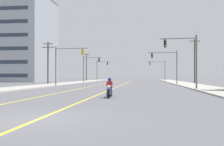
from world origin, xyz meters
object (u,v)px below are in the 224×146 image
(utility_pole_left_near, at_px, (48,61))
(apartment_building_far_left_block, at_px, (10,39))
(utility_pole_right_far, at_px, (195,60))
(traffic_signal_far_right, at_px, (160,67))
(traffic_signal_near_left, at_px, (65,60))
(traffic_signal_far_left, at_px, (100,68))
(traffic_signal_near_right, at_px, (186,54))
(traffic_signal_mid_right, at_px, (168,62))
(traffic_signal_mid_left, at_px, (89,65))
(motorcycle_with_rider, at_px, (109,90))
(utility_pole_left_far, at_px, (86,66))

(utility_pole_left_near, distance_m, apartment_building_far_left_block, 30.76)
(utility_pole_right_far, bearing_deg, traffic_signal_far_right, 105.75)
(apartment_building_far_left_block, bearing_deg, traffic_signal_far_right, 13.17)
(traffic_signal_near_left, xyz_separation_m, traffic_signal_far_left, (-0.90, 39.82, -0.08))
(traffic_signal_near_right, bearing_deg, traffic_signal_mid_right, 90.98)
(traffic_signal_near_right, relative_size, utility_pole_left_near, 0.77)
(traffic_signal_near_left, relative_size, traffic_signal_mid_left, 1.00)
(motorcycle_with_rider, height_order, traffic_signal_near_right, traffic_signal_near_right)
(apartment_building_far_left_block, bearing_deg, traffic_signal_near_right, -44.06)
(traffic_signal_near_right, distance_m, utility_pole_left_near, 29.22)
(traffic_signal_near_right, relative_size, traffic_signal_far_right, 1.00)
(traffic_signal_near_left, height_order, traffic_signal_mid_right, same)
(traffic_signal_far_left, xyz_separation_m, utility_pole_left_near, (-5.03, -31.15, 0.35))
(utility_pole_right_far, bearing_deg, traffic_signal_near_right, -102.13)
(traffic_signal_far_right, distance_m, utility_pole_left_near, 39.76)
(traffic_signal_far_left, bearing_deg, utility_pole_left_near, -99.16)
(traffic_signal_near_left, height_order, apartment_building_far_left_block, apartment_building_far_left_block)
(traffic_signal_far_right, distance_m, utility_pole_right_far, 22.88)
(traffic_signal_mid_left, height_order, traffic_signal_far_right, same)
(traffic_signal_mid_right, bearing_deg, traffic_signal_near_left, -151.19)
(traffic_signal_far_right, xyz_separation_m, utility_pole_left_near, (-22.83, -32.54, 0.26))
(traffic_signal_far_right, bearing_deg, traffic_signal_mid_right, -90.52)
(traffic_signal_mid_right, bearing_deg, traffic_signal_near_right, -89.02)
(motorcycle_with_rider, distance_m, utility_pole_right_far, 42.61)
(traffic_signal_near_right, relative_size, traffic_signal_mid_right, 1.00)
(traffic_signal_mid_right, relative_size, utility_pole_left_near, 0.77)
(traffic_signal_mid_right, bearing_deg, utility_pole_left_near, -178.79)
(traffic_signal_mid_right, distance_m, traffic_signal_far_left, 35.33)
(motorcycle_with_rider, distance_m, traffic_signal_mid_right, 31.14)
(traffic_signal_mid_left, bearing_deg, traffic_signal_near_left, -88.44)
(traffic_signal_far_left, bearing_deg, utility_pole_right_far, -40.65)
(motorcycle_with_rider, relative_size, traffic_signal_far_right, 0.35)
(traffic_signal_far_left, relative_size, utility_pole_left_far, 0.68)
(traffic_signal_mid_right, xyz_separation_m, traffic_signal_far_right, (0.29, 32.07, 0.00))
(traffic_signal_far_right, xyz_separation_m, utility_pole_right_far, (6.21, -22.01, 0.86))
(utility_pole_right_far, relative_size, utility_pole_left_far, 1.04)
(utility_pole_left_near, bearing_deg, utility_pole_right_far, 19.94)
(utility_pole_left_near, bearing_deg, traffic_signal_far_left, 80.84)
(motorcycle_with_rider, height_order, utility_pole_left_near, utility_pole_left_near)
(utility_pole_left_near, distance_m, utility_pole_right_far, 30.90)
(traffic_signal_mid_left, xyz_separation_m, traffic_signal_far_right, (17.47, 20.32, 0.06))
(motorcycle_with_rider, bearing_deg, apartment_building_far_left_block, 123.78)
(traffic_signal_mid_right, bearing_deg, traffic_signal_far_left, 119.72)
(traffic_signal_mid_right, bearing_deg, motorcycle_with_rider, -102.90)
(motorcycle_with_rider, xyz_separation_m, utility_pole_left_near, (-15.64, 29.68, 3.80))
(traffic_signal_mid_right, height_order, traffic_signal_mid_left, same)
(traffic_signal_mid_right, distance_m, utility_pole_left_near, 22.55)
(utility_pole_left_near, distance_m, utility_pole_left_far, 39.39)
(utility_pole_right_far, height_order, utility_pole_left_far, utility_pole_right_far)
(utility_pole_left_near, xyz_separation_m, utility_pole_left_far, (-1.10, 39.37, 0.39))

